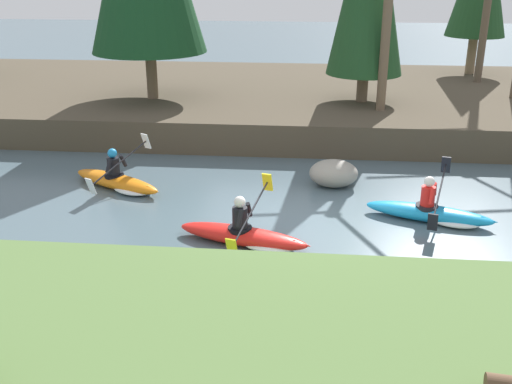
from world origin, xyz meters
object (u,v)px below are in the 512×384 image
kayaker_lead (434,213)px  kayaker_trailing (119,181)px  boulder_midstream (334,173)px  kayaker_middle (248,235)px

kayaker_lead → kayaker_trailing: same height
kayaker_trailing → boulder_midstream: (5.25, 0.67, 0.14)m
kayaker_lead → kayaker_middle: bearing=-142.0°
kayaker_lead → kayaker_trailing: bearing=-173.1°
kayaker_lead → boulder_midstream: bearing=153.9°
kayaker_lead → kayaker_middle: 4.16m
kayaker_middle → boulder_midstream: 3.89m
kayaker_middle → kayaker_trailing: 4.46m
kayaker_trailing → kayaker_lead: bearing=18.3°
kayaker_lead → boulder_midstream: 2.88m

